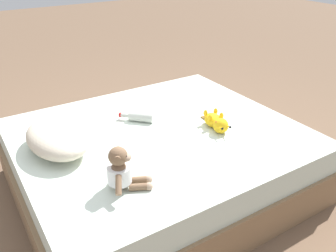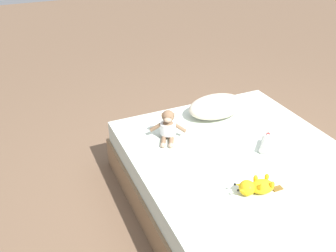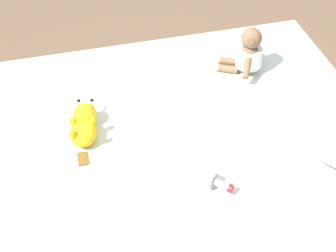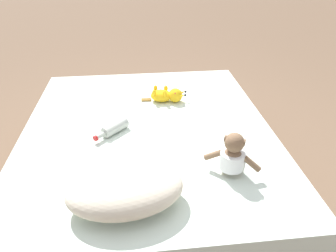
% 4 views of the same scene
% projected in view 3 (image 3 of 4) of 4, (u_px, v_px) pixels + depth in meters
% --- Properties ---
extents(ground_plane, '(16.00, 16.00, 0.00)m').
position_uv_depth(ground_plane, '(174.00, 210.00, 2.42)').
color(ground_plane, brown).
extents(bed, '(1.58, 1.82, 0.43)m').
position_uv_depth(bed, '(174.00, 180.00, 2.27)').
color(bed, '#846647').
rests_on(bed, ground_plane).
extents(pillow, '(0.54, 0.37, 0.17)m').
position_uv_depth(pillow, '(332.00, 124.00, 2.09)').
color(pillow, beige).
rests_on(pillow, bed).
extents(plush_monkey, '(0.27, 0.25, 0.24)m').
position_uv_depth(plush_monkey, '(247.00, 54.00, 2.43)').
color(plush_monkey, brown).
rests_on(plush_monkey, bed).
extents(plush_yellow_creature, '(0.33, 0.15, 0.10)m').
position_uv_depth(plush_yellow_creature, '(84.00, 125.00, 2.14)').
color(plush_yellow_creature, yellow).
rests_on(plush_yellow_creature, bed).
extents(glass_bottle, '(0.21, 0.21, 0.07)m').
position_uv_depth(glass_bottle, '(197.00, 173.00, 1.96)').
color(glass_bottle, '#B7BCB2').
rests_on(glass_bottle, bed).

